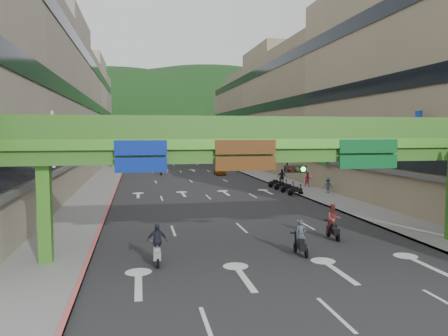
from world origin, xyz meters
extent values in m
plane|color=black|center=(0.00, 0.00, 0.00)|extent=(320.00, 320.00, 0.00)
cube|color=#28282B|center=(0.00, 50.00, 0.01)|extent=(18.00, 140.00, 0.02)
cube|color=gray|center=(-11.00, 50.00, 0.07)|extent=(4.00, 140.00, 0.15)
cube|color=gray|center=(11.00, 50.00, 0.07)|extent=(4.00, 140.00, 0.15)
cube|color=#CC5959|center=(-9.10, 50.00, 0.09)|extent=(0.20, 140.00, 0.18)
cube|color=gray|center=(9.10, 50.00, 0.09)|extent=(0.20, 140.00, 0.18)
cube|color=#9E937F|center=(-19.00, 50.00, 9.50)|extent=(12.00, 95.00, 19.00)
cube|color=black|center=(-12.95, 50.00, 4.20)|extent=(0.08, 90.25, 1.40)
cube|color=black|center=(-12.95, 50.00, 10.20)|extent=(0.08, 90.25, 1.40)
cube|color=black|center=(-12.95, 50.00, 16.20)|extent=(0.08, 90.25, 1.40)
cube|color=gray|center=(19.00, 50.00, 9.50)|extent=(12.00, 95.00, 19.00)
cube|color=black|center=(12.95, 50.00, 4.20)|extent=(0.08, 90.25, 1.40)
cube|color=black|center=(12.95, 50.00, 10.20)|extent=(0.08, 90.25, 1.40)
cube|color=black|center=(12.95, 50.00, 16.20)|extent=(0.08, 90.25, 1.40)
cube|color=#4C9E2D|center=(0.00, 6.00, 5.75)|extent=(28.00, 2.20, 0.50)
cube|color=#387223|center=(0.00, 6.00, 5.15)|extent=(28.00, 1.76, 0.70)
cube|color=#4C9E2D|center=(-11.00, 6.00, 2.40)|extent=(0.60, 0.60, 4.80)
cube|color=#387223|center=(0.00, 4.96, 6.55)|extent=(28.00, 0.12, 1.10)
cube|color=#387223|center=(0.00, 7.04, 6.55)|extent=(28.00, 0.12, 1.10)
cube|color=navy|center=(-6.50, 4.92, 5.15)|extent=(2.40, 0.12, 1.50)
cube|color=#593314|center=(-1.50, 4.92, 5.15)|extent=(3.00, 0.12, 1.50)
cube|color=#0C5926|center=(5.00, 4.92, 5.15)|extent=(3.20, 0.12, 1.50)
cube|color=black|center=(1.00, 4.77, 4.50)|extent=(1.10, 0.28, 0.35)
cube|color=#4C9E2D|center=(0.00, 65.00, 5.75)|extent=(28.00, 2.20, 0.50)
cube|color=#387223|center=(0.00, 65.00, 5.15)|extent=(28.00, 1.76, 0.70)
cube|color=#4C9E2D|center=(-11.00, 65.00, 2.40)|extent=(0.60, 0.60, 4.80)
cube|color=#4C9E2D|center=(11.00, 65.00, 2.40)|extent=(0.60, 0.60, 4.80)
cube|color=#387223|center=(0.00, 63.96, 6.55)|extent=(28.00, 0.12, 1.10)
cube|color=#387223|center=(0.00, 66.04, 6.55)|extent=(28.00, 0.12, 1.10)
ellipsoid|color=#1C4419|center=(-15.00, 160.00, 0.00)|extent=(168.00, 140.00, 112.00)
ellipsoid|color=#1C4419|center=(25.00, 180.00, 0.00)|extent=(208.00, 176.00, 128.00)
cylinder|color=black|center=(0.00, 30.00, 6.20)|extent=(26.00, 0.03, 0.03)
cone|color=red|center=(-12.50, 30.00, 5.95)|extent=(0.36, 0.36, 0.40)
cone|color=gold|center=(-10.23, 30.00, 5.95)|extent=(0.36, 0.36, 0.40)
cone|color=#193FB2|center=(-7.95, 30.00, 5.95)|extent=(0.36, 0.36, 0.40)
cone|color=silver|center=(-5.68, 30.00, 5.95)|extent=(0.36, 0.36, 0.40)
cone|color=#198C33|center=(-3.41, 30.00, 5.95)|extent=(0.36, 0.36, 0.40)
cone|color=orange|center=(-1.14, 30.00, 5.95)|extent=(0.36, 0.36, 0.40)
cone|color=red|center=(1.14, 30.00, 5.95)|extent=(0.36, 0.36, 0.40)
cone|color=gold|center=(3.41, 30.00, 5.95)|extent=(0.36, 0.36, 0.40)
cone|color=#193FB2|center=(5.68, 30.00, 5.95)|extent=(0.36, 0.36, 0.40)
cone|color=silver|center=(7.95, 30.00, 5.95)|extent=(0.36, 0.36, 0.40)
cone|color=#198C33|center=(10.23, 30.00, 5.95)|extent=(0.36, 0.36, 0.40)
cone|color=orange|center=(12.50, 30.00, 5.95)|extent=(0.36, 0.36, 0.40)
cube|color=black|center=(1.50, 5.18, 0.55)|extent=(0.57, 1.34, 0.35)
cube|color=black|center=(1.50, 5.18, 0.80)|extent=(0.39, 0.59, 0.18)
cube|color=black|center=(1.40, 5.72, 1.05)|extent=(0.55, 0.15, 0.06)
cylinder|color=black|center=(1.40, 5.72, 0.25)|extent=(0.19, 0.51, 0.50)
cylinder|color=black|center=(1.59, 4.64, 0.25)|extent=(0.19, 0.51, 0.50)
imported|color=#3E4752|center=(1.50, 5.18, 1.10)|extent=(0.60, 0.45, 1.51)
cube|color=black|center=(4.58, 7.97, 0.55)|extent=(0.45, 1.32, 0.35)
cube|color=black|center=(4.58, 7.97, 0.80)|extent=(0.34, 0.57, 0.18)
cube|color=black|center=(4.54, 8.52, 1.05)|extent=(0.55, 0.10, 0.06)
cylinder|color=black|center=(4.54, 8.52, 0.25)|extent=(0.14, 0.51, 0.50)
cylinder|color=black|center=(4.63, 7.42, 0.25)|extent=(0.14, 0.51, 0.50)
imported|color=brown|center=(4.58, 7.97, 1.23)|extent=(0.90, 0.73, 1.75)
cube|color=gray|center=(-5.81, 4.97, 0.55)|extent=(0.38, 1.31, 0.35)
cube|color=gray|center=(-5.81, 4.97, 0.80)|extent=(0.31, 0.56, 0.18)
cube|color=gray|center=(-5.83, 5.52, 1.05)|extent=(0.55, 0.07, 0.06)
cylinder|color=black|center=(-5.83, 5.52, 0.25)|extent=(0.11, 0.50, 0.50)
cylinder|color=black|center=(-5.80, 4.42, 0.25)|extent=(0.11, 0.50, 0.50)
imported|color=#20232F|center=(-5.81, 4.97, 1.17)|extent=(0.97, 0.43, 1.64)
cube|color=#7A1800|center=(-3.35, 48.94, 0.55)|extent=(0.48, 1.33, 0.35)
cube|color=#7A1800|center=(-3.35, 48.94, 0.80)|extent=(0.35, 0.58, 0.18)
cube|color=#7A1800|center=(-3.30, 49.49, 1.05)|extent=(0.55, 0.12, 0.06)
cylinder|color=black|center=(-3.30, 49.49, 0.25)|extent=(0.15, 0.51, 0.50)
cylinder|color=black|center=(-3.41, 48.39, 0.25)|extent=(0.15, 0.51, 0.50)
imported|color=#494951|center=(-3.35, 48.94, 1.20)|extent=(0.88, 0.62, 1.71)
cube|color=black|center=(8.72, 25.31, 0.55)|extent=(1.31, 0.39, 0.35)
cube|color=black|center=(8.72, 25.31, 0.80)|extent=(0.56, 0.32, 0.18)
cube|color=black|center=(9.26, 25.32, 1.05)|extent=(0.08, 0.55, 0.06)
cylinder|color=black|center=(9.26, 25.32, 0.25)|extent=(0.50, 0.12, 0.50)
cylinder|color=black|center=(8.17, 25.29, 0.25)|extent=(0.50, 0.12, 0.50)
cube|color=black|center=(8.72, 27.51, 0.55)|extent=(1.31, 0.39, 0.35)
cube|color=black|center=(8.72, 27.51, 0.80)|extent=(0.56, 0.32, 0.18)
cube|color=black|center=(9.26, 27.52, 1.05)|extent=(0.08, 0.55, 0.06)
cylinder|color=black|center=(9.26, 27.52, 0.25)|extent=(0.50, 0.12, 0.50)
cylinder|color=black|center=(8.17, 27.49, 0.25)|extent=(0.50, 0.12, 0.50)
cube|color=black|center=(8.72, 29.71, 0.55)|extent=(1.31, 0.39, 0.35)
cube|color=black|center=(8.72, 29.71, 0.80)|extent=(0.56, 0.32, 0.18)
cube|color=black|center=(9.26, 29.72, 1.05)|extent=(0.08, 0.55, 0.06)
cylinder|color=black|center=(9.26, 29.72, 0.25)|extent=(0.50, 0.12, 0.50)
cylinder|color=black|center=(8.17, 29.69, 0.25)|extent=(0.50, 0.12, 0.50)
cube|color=black|center=(8.72, 31.91, 0.55)|extent=(1.31, 0.39, 0.35)
cube|color=black|center=(8.72, 31.91, 0.80)|extent=(0.56, 0.32, 0.18)
cube|color=black|center=(9.26, 31.92, 1.05)|extent=(0.08, 0.55, 0.06)
cylinder|color=black|center=(9.26, 31.92, 0.25)|extent=(0.50, 0.12, 0.50)
cylinder|color=black|center=(8.17, 31.89, 0.25)|extent=(0.50, 0.12, 0.50)
imported|color=#A3A3AA|center=(-3.45, 60.15, 0.77)|extent=(2.20, 4.85, 1.54)
imported|color=orange|center=(5.25, 48.00, 0.65)|extent=(1.69, 3.86, 1.29)
imported|color=#BB2A53|center=(12.20, 30.76, 0.83)|extent=(0.93, 0.80, 1.66)
imported|color=#212129|center=(9.80, 32.80, 0.93)|extent=(1.15, 1.00, 1.86)
imported|color=#2F405B|center=(12.20, 25.40, 0.77)|extent=(0.80, 0.60, 1.55)
camera|label=1|loc=(-6.62, -15.62, 6.32)|focal=35.00mm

